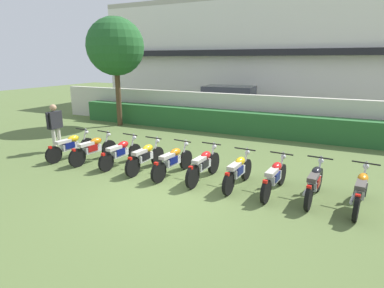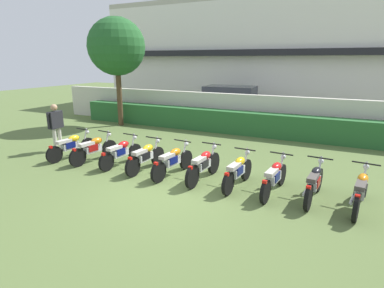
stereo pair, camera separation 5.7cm
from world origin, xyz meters
The scene contains 17 objects.
ground centered at (0.00, 0.00, 0.00)m, with size 60.00×60.00×0.00m, color #566B38.
building centered at (0.00, 15.24, 3.50)m, with size 23.67×6.50×6.99m.
compound_wall centered at (0.00, 7.74, 0.86)m, with size 22.48×0.30×1.73m, color beige.
hedge_row centered at (0.00, 7.04, 0.51)m, with size 17.99×0.70×1.03m, color #28602D.
parked_car centered at (-1.78, 9.99, 0.94)m, with size 4.60×2.28×1.89m.
tree_near_inspector centered at (-6.50, 6.22, 3.89)m, with size 2.79×2.79×5.30m.
motorcycle_in_row_0 centered at (-4.44, 0.97, 0.44)m, with size 0.60×1.92×0.95m.
motorcycle_in_row_1 centered at (-3.48, 1.01, 0.45)m, with size 0.61×1.88×0.96m.
motorcycle_in_row_2 centered at (-2.41, 1.08, 0.44)m, with size 0.60×1.85×0.94m.
motorcycle_in_row_3 centered at (-1.43, 1.02, 0.45)m, with size 0.60×1.82×0.96m.
motorcycle_in_row_4 centered at (-0.49, 1.03, 0.44)m, with size 0.60×1.93×0.95m.
motorcycle_in_row_5 centered at (0.48, 1.06, 0.46)m, with size 0.60×1.94×0.98m.
motorcycle_in_row_6 centered at (1.49, 1.02, 0.45)m, with size 0.60×1.81×0.96m.
motorcycle_in_row_7 centered at (2.44, 1.02, 0.44)m, with size 0.60×1.91×0.95m.
motorcycle_in_row_8 centered at (3.39, 1.05, 0.45)m, with size 0.60×1.87×0.96m.
motorcycle_in_row_9 centered at (4.37, 0.98, 0.46)m, with size 0.60×1.96×0.98m.
inspector_person centered at (-5.56, 1.37, 1.04)m, with size 0.23×0.70×1.75m.
Camera 2 is at (3.84, -6.53, 3.29)m, focal length 29.42 mm.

